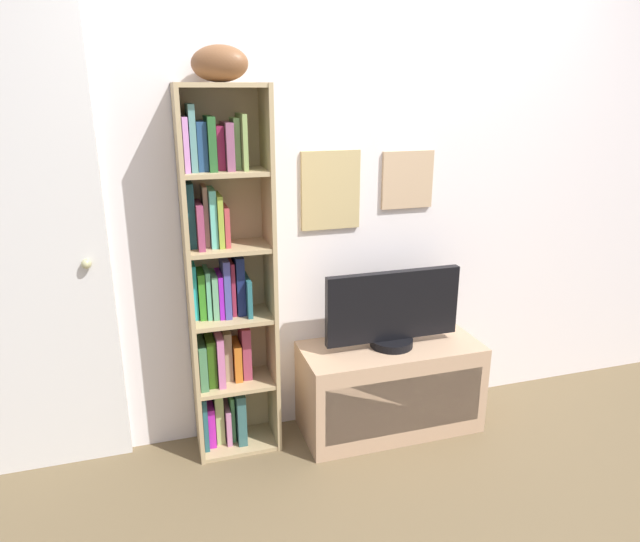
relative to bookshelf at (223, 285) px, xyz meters
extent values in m
cube|color=silver|center=(0.69, 0.13, 0.29)|extent=(4.80, 0.06, 2.31)
cube|color=tan|center=(0.56, 0.09, 0.41)|extent=(0.30, 0.02, 0.39)
cube|color=slate|center=(0.56, 0.08, 0.41)|extent=(0.25, 0.01, 0.34)
cube|color=tan|center=(0.97, 0.09, 0.44)|extent=(0.28, 0.02, 0.29)
cube|color=gray|center=(0.97, 0.08, 0.44)|extent=(0.23, 0.01, 0.24)
cube|color=tan|center=(-0.16, -0.03, 0.02)|extent=(0.02, 0.25, 1.77)
cube|color=tan|center=(0.22, -0.03, 0.02)|extent=(0.02, 0.25, 1.77)
cube|color=tan|center=(0.03, 0.09, 0.02)|extent=(0.40, 0.01, 1.77)
cube|color=tan|center=(0.03, -0.03, -0.85)|extent=(0.36, 0.24, 0.02)
cube|color=tan|center=(0.03, -0.03, -0.51)|extent=(0.36, 0.24, 0.02)
cube|color=tan|center=(0.03, -0.03, -0.16)|extent=(0.36, 0.24, 0.02)
cube|color=tan|center=(0.03, -0.03, 0.19)|extent=(0.36, 0.24, 0.02)
cube|color=tan|center=(0.03, -0.03, 0.53)|extent=(0.36, 0.24, 0.02)
cube|color=tan|center=(0.03, -0.03, 0.90)|extent=(0.36, 0.24, 0.02)
cube|color=#235662|center=(-0.13, 0.00, -0.70)|extent=(0.02, 0.18, 0.29)
cube|color=#BB21AA|center=(-0.10, 0.01, -0.73)|extent=(0.03, 0.15, 0.21)
cube|color=#A5BF6D|center=(-0.06, 0.02, -0.70)|extent=(0.04, 0.13, 0.28)
cube|color=#BA719D|center=(-0.02, 0.01, -0.75)|extent=(0.02, 0.16, 0.19)
cube|color=#4C9758|center=(0.01, 0.02, -0.72)|extent=(0.02, 0.13, 0.25)
cube|color=#315D5C|center=(0.05, 0.00, -0.70)|extent=(0.04, 0.18, 0.28)
cube|color=#42784F|center=(-0.13, -0.01, -0.39)|extent=(0.04, 0.20, 0.22)
cube|color=#2B4E11|center=(-0.08, 0.00, -0.37)|extent=(0.04, 0.17, 0.24)
cube|color=#BE6699|center=(-0.04, -0.01, -0.37)|extent=(0.03, 0.19, 0.26)
cube|color=#94825E|center=(0.00, 0.02, -0.37)|extent=(0.04, 0.13, 0.25)
cube|color=#C3651D|center=(0.04, 0.01, -0.40)|extent=(0.04, 0.15, 0.19)
cube|color=#97354C|center=(0.09, 0.02, -0.36)|extent=(0.04, 0.14, 0.27)
cube|color=#27B3BE|center=(-0.14, 0.02, -0.02)|extent=(0.02, 0.13, 0.26)
cube|color=#328121|center=(-0.11, 0.01, -0.04)|extent=(0.03, 0.15, 0.22)
cube|color=#59AD82|center=(-0.08, 0.01, -0.03)|extent=(0.02, 0.15, 0.23)
cube|color=#61A176|center=(-0.05, 0.01, -0.04)|extent=(0.03, 0.16, 0.21)
cube|color=purple|center=(-0.02, 0.00, -0.04)|extent=(0.02, 0.16, 0.21)
cube|color=#424591|center=(0.01, 0.00, -0.01)|extent=(0.03, 0.17, 0.28)
cube|color=maroon|center=(0.04, 0.02, -0.02)|extent=(0.02, 0.14, 0.26)
cube|color=#16214E|center=(0.08, 0.01, -0.01)|extent=(0.04, 0.15, 0.29)
cube|color=#235E65|center=(0.11, -0.01, -0.06)|extent=(0.02, 0.19, 0.18)
cube|color=#1B4953|center=(-0.13, 0.02, 0.34)|extent=(0.03, 0.14, 0.29)
cube|color=#8E3759|center=(-0.10, -0.01, 0.30)|extent=(0.03, 0.19, 0.20)
cube|color=#9F7962|center=(-0.06, 0.02, 0.33)|extent=(0.02, 0.13, 0.27)
cube|color=#5FC2AA|center=(-0.03, 0.01, 0.33)|extent=(0.03, 0.16, 0.26)
cube|color=#8FA634|center=(0.00, 0.00, 0.31)|extent=(0.02, 0.17, 0.24)
cube|color=#B13E42|center=(0.02, 0.00, 0.29)|extent=(0.02, 0.17, 0.18)
cube|color=#BC7DC7|center=(-0.13, -0.01, 0.66)|extent=(0.02, 0.19, 0.23)
cube|color=slate|center=(-0.10, 0.00, 0.68)|extent=(0.03, 0.18, 0.28)
cube|color=navy|center=(-0.06, 0.00, 0.65)|extent=(0.04, 0.17, 0.21)
cube|color=#255828|center=(-0.02, -0.01, 0.66)|extent=(0.03, 0.19, 0.23)
cube|color=#981E46|center=(0.01, 0.01, 0.64)|extent=(0.03, 0.15, 0.19)
cube|color=#844968|center=(0.05, -0.01, 0.64)|extent=(0.03, 0.19, 0.20)
cube|color=#8AC36A|center=(0.09, 0.02, 0.65)|extent=(0.03, 0.14, 0.22)
cube|color=#7F9C52|center=(0.11, -0.01, 0.66)|extent=(0.02, 0.20, 0.24)
ellipsoid|color=brown|center=(0.03, -0.03, 0.98)|extent=(0.29, 0.26, 0.15)
cube|color=tan|center=(0.83, -0.10, -0.62)|extent=(0.93, 0.40, 0.48)
cube|color=#856A53|center=(0.83, -0.30, -0.62)|extent=(0.84, 0.01, 0.31)
cylinder|color=black|center=(0.83, -0.10, -0.36)|extent=(0.22, 0.22, 0.04)
cube|color=black|center=(0.83, -0.10, -0.16)|extent=(0.71, 0.04, 0.36)
cube|color=white|center=(0.83, -0.12, -0.16)|extent=(0.67, 0.01, 0.32)
cube|color=silver|center=(-0.90, 0.07, 0.19)|extent=(0.80, 0.04, 2.10)
cube|color=#B8B5B3|center=(-0.90, 0.06, -0.27)|extent=(0.51, 0.01, 0.76)
sphere|color=tan|center=(-0.59, 0.03, 0.15)|extent=(0.04, 0.04, 0.04)
camera|label=1|loc=(-0.30, -2.55, 0.88)|focal=31.84mm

